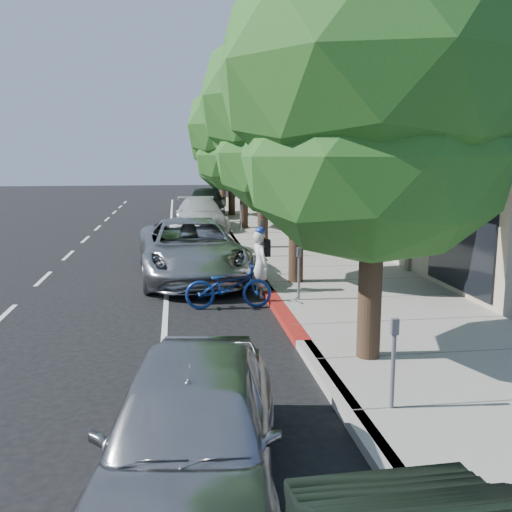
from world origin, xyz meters
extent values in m
plane|color=black|center=(0.00, 0.00, 0.00)|extent=(120.00, 120.00, 0.00)
cube|color=gray|center=(2.30, 8.00, 0.07)|extent=(4.60, 56.00, 0.15)
cube|color=#9E998E|center=(0.00, 8.00, 0.07)|extent=(0.30, 56.00, 0.15)
cube|color=maroon|center=(0.00, 1.00, 0.07)|extent=(0.32, 4.00, 0.15)
cube|color=#B6AD8C|center=(9.60, 18.00, 3.50)|extent=(10.00, 36.00, 7.00)
cylinder|color=black|center=(0.90, -2.00, 1.37)|extent=(0.40, 0.40, 2.75)
ellipsoid|color=#19551A|center=(0.90, -2.00, 3.53)|extent=(4.42, 4.42, 3.54)
ellipsoid|color=#19551A|center=(0.90, -2.00, 4.87)|extent=(5.20, 5.20, 4.16)
cylinder|color=black|center=(0.90, 4.00, 1.41)|extent=(0.40, 0.40, 2.81)
ellipsoid|color=#19551A|center=(0.90, 4.00, 3.61)|extent=(4.48, 4.48, 3.58)
ellipsoid|color=#19551A|center=(0.90, 4.00, 4.98)|extent=(5.27, 5.27, 4.21)
ellipsoid|color=#19551A|center=(0.90, 4.00, 6.43)|extent=(3.95, 3.95, 3.16)
cylinder|color=black|center=(0.90, 10.00, 1.28)|extent=(0.40, 0.40, 2.57)
ellipsoid|color=#19551A|center=(0.90, 10.00, 3.30)|extent=(3.38, 3.38, 2.70)
ellipsoid|color=#19551A|center=(0.90, 10.00, 4.54)|extent=(3.97, 3.97, 3.18)
ellipsoid|color=#19551A|center=(0.90, 10.00, 5.86)|extent=(2.98, 2.98, 2.38)
cylinder|color=black|center=(0.90, 16.00, 1.39)|extent=(0.40, 0.40, 2.78)
ellipsoid|color=#19551A|center=(0.90, 16.00, 3.57)|extent=(4.63, 4.63, 3.71)
ellipsoid|color=#19551A|center=(0.90, 16.00, 4.92)|extent=(5.45, 5.45, 4.36)
ellipsoid|color=#19551A|center=(0.90, 16.00, 6.35)|extent=(4.09, 4.09, 3.27)
cylinder|color=black|center=(0.90, 22.00, 1.21)|extent=(0.40, 0.40, 2.42)
ellipsoid|color=#19551A|center=(0.90, 22.00, 3.11)|extent=(4.10, 4.10, 3.28)
ellipsoid|color=#19551A|center=(0.90, 22.00, 4.28)|extent=(4.82, 4.82, 3.86)
ellipsoid|color=#19551A|center=(0.90, 22.00, 5.52)|extent=(3.62, 3.62, 2.89)
cylinder|color=black|center=(0.90, 28.00, 1.39)|extent=(0.40, 0.40, 2.78)
ellipsoid|color=#19551A|center=(0.90, 28.00, 3.58)|extent=(3.68, 3.68, 2.94)
ellipsoid|color=#19551A|center=(0.90, 28.00, 4.93)|extent=(4.33, 4.33, 3.46)
ellipsoid|color=#19551A|center=(0.90, 28.00, 6.36)|extent=(3.24, 3.24, 2.60)
imported|color=silver|center=(-0.23, 3.00, 0.84)|extent=(0.56, 0.70, 1.68)
imported|color=navy|center=(-1.13, 2.00, 0.53)|extent=(2.03, 0.71, 1.07)
imported|color=#A1A1A5|center=(-1.92, 5.50, 0.86)|extent=(3.29, 6.37, 1.72)
imported|color=#222527|center=(-1.75, 9.00, 0.67)|extent=(1.57, 4.11, 1.34)
imported|color=silver|center=(-1.15, 16.12, 0.77)|extent=(2.48, 5.42, 1.54)
imported|color=black|center=(-0.59, 21.87, 0.91)|extent=(2.62, 5.52, 1.82)
imported|color=#9C9CA1|center=(-2.20, -5.50, 0.76)|extent=(2.36, 4.66, 1.52)
imported|color=black|center=(2.82, 8.80, 1.04)|extent=(0.97, 0.82, 1.78)
camera|label=1|loc=(-2.30, -10.98, 3.55)|focal=40.00mm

